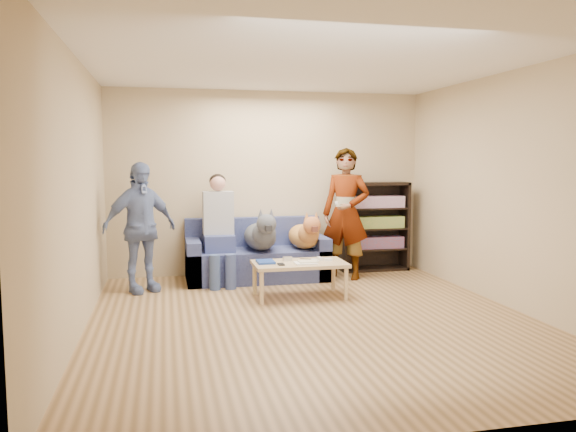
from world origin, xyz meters
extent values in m
plane|color=brown|center=(0.00, 0.00, 0.00)|extent=(5.00, 5.00, 0.00)
plane|color=white|center=(0.00, 0.00, 2.60)|extent=(5.00, 5.00, 0.00)
plane|color=tan|center=(0.00, 2.50, 1.30)|extent=(4.50, 0.00, 4.50)
plane|color=tan|center=(0.00, -2.50, 1.30)|extent=(4.50, 0.00, 4.50)
plane|color=tan|center=(-2.25, 0.00, 1.30)|extent=(0.00, 5.00, 5.00)
plane|color=tan|center=(2.25, 0.00, 1.30)|extent=(0.00, 5.00, 5.00)
ellipsoid|color=#AEAEB3|center=(0.42, 1.93, 0.49)|extent=(0.38, 0.32, 0.13)
imported|color=gray|center=(0.96, 1.87, 0.90)|extent=(0.78, 0.73, 1.79)
imported|color=#7188B5|center=(-1.77, 1.65, 0.80)|extent=(1.02, 0.78, 1.61)
cube|color=white|center=(0.76, 1.67, 1.06)|extent=(0.07, 0.13, 0.03)
cube|color=navy|center=(-0.31, 1.01, 0.43)|extent=(0.20, 0.26, 0.03)
cube|color=white|center=(0.14, 0.86, 0.43)|extent=(0.26, 0.20, 0.02)
cube|color=beige|center=(0.17, 0.88, 0.44)|extent=(0.22, 0.17, 0.01)
cube|color=#AAAAAE|center=(-0.03, 1.08, 0.45)|extent=(0.11, 0.06, 0.05)
cube|color=white|center=(0.37, 1.06, 0.43)|extent=(0.04, 0.13, 0.03)
cube|color=white|center=(0.45, 0.98, 0.43)|extent=(0.09, 0.06, 0.03)
cylinder|color=white|center=(0.29, 0.94, 0.43)|extent=(0.07, 0.07, 0.02)
cylinder|color=white|center=(0.29, 1.02, 0.43)|extent=(0.07, 0.07, 0.02)
cylinder|color=#C44A1B|center=(0.07, 0.80, 0.42)|extent=(0.13, 0.06, 0.01)
cylinder|color=black|center=(0.21, 1.14, 0.42)|extent=(0.13, 0.08, 0.01)
cube|color=black|center=(-0.16, 0.84, 0.43)|extent=(0.07, 0.12, 0.02)
cube|color=#515B93|center=(-0.25, 2.05, 0.21)|extent=(1.90, 0.85, 0.42)
cube|color=#515B93|center=(-0.25, 2.38, 0.62)|extent=(1.90, 0.18, 0.40)
cube|color=#515B93|center=(-1.11, 2.05, 0.29)|extent=(0.18, 0.85, 0.58)
cube|color=#515B93|center=(0.61, 2.05, 0.29)|extent=(0.18, 0.85, 0.58)
cube|color=#3B4482|center=(-0.77, 1.97, 0.53)|extent=(0.40, 0.38, 0.22)
cylinder|color=#3A4680|center=(-0.87, 1.55, 0.21)|extent=(0.14, 0.14, 0.47)
cylinder|color=#3B4483|center=(-0.67, 1.55, 0.21)|extent=(0.14, 0.14, 0.47)
cube|color=#A8A9AD|center=(-0.77, 2.07, 0.92)|extent=(0.40, 0.24, 0.58)
sphere|color=tan|center=(-0.77, 2.07, 1.32)|extent=(0.21, 0.21, 0.21)
ellipsoid|color=black|center=(-0.77, 2.10, 1.35)|extent=(0.22, 0.22, 0.19)
ellipsoid|color=#4A4D54|center=(-0.22, 1.97, 0.60)|extent=(0.41, 0.86, 0.36)
sphere|color=#4A4E54|center=(-0.22, 1.65, 0.68)|extent=(0.31, 0.31, 0.31)
sphere|color=#51545C|center=(-0.22, 1.47, 0.83)|extent=(0.25, 0.25, 0.25)
cube|color=black|center=(-0.22, 1.35, 0.79)|extent=(0.08, 0.12, 0.07)
cone|color=#4E4F58|center=(-0.29, 1.50, 0.96)|extent=(0.08, 0.08, 0.12)
cone|color=#53555F|center=(-0.15, 1.50, 0.96)|extent=(0.08, 0.08, 0.12)
cylinder|color=#4B4C55|center=(-0.22, 2.40, 0.56)|extent=(0.05, 0.28, 0.16)
ellipsoid|color=#C9883D|center=(0.39, 1.98, 0.58)|extent=(0.37, 0.78, 0.33)
sphere|color=#C7793C|center=(0.39, 1.68, 0.66)|extent=(0.28, 0.28, 0.28)
sphere|color=#B65F37|center=(0.39, 1.52, 0.79)|extent=(0.23, 0.23, 0.23)
cube|color=#4E251B|center=(0.39, 1.40, 0.76)|extent=(0.07, 0.11, 0.07)
cone|color=#C47E3B|center=(0.32, 1.54, 0.91)|extent=(0.07, 0.07, 0.11)
cone|color=#B36836|center=(0.45, 1.54, 0.91)|extent=(0.07, 0.07, 0.11)
cylinder|color=#C3863B|center=(0.39, 2.37, 0.55)|extent=(0.04, 0.25, 0.15)
cube|color=#D8B885|center=(0.09, 0.96, 0.40)|extent=(1.10, 0.60, 0.04)
cylinder|color=tan|center=(-0.41, 0.71, 0.19)|extent=(0.05, 0.05, 0.38)
cylinder|color=#D9BF85|center=(0.59, 0.71, 0.19)|extent=(0.05, 0.05, 0.38)
cylinder|color=#D2C081|center=(-0.41, 1.21, 0.19)|extent=(0.05, 0.05, 0.38)
cylinder|color=tan|center=(0.59, 1.21, 0.19)|extent=(0.05, 0.05, 0.38)
cube|color=black|center=(1.07, 2.32, 0.65)|extent=(0.04, 0.34, 1.30)
cube|color=black|center=(2.03, 2.32, 0.65)|extent=(0.04, 0.34, 1.30)
cube|color=black|center=(1.55, 2.32, 1.28)|extent=(1.00, 0.34, 0.04)
cube|color=black|center=(1.55, 2.32, 0.02)|extent=(1.00, 0.34, 0.04)
cube|color=black|center=(1.55, 2.48, 0.65)|extent=(1.00, 0.02, 1.30)
cube|color=black|center=(1.55, 2.32, 0.32)|extent=(0.94, 0.32, 0.03)
cube|color=black|center=(1.55, 2.32, 0.62)|extent=(0.94, 0.32, 0.02)
cube|color=black|center=(1.55, 2.32, 0.92)|extent=(0.94, 0.32, 0.02)
cube|color=#B23333|center=(1.55, 2.30, 0.42)|extent=(0.84, 0.24, 0.17)
cube|color=gold|center=(1.55, 2.30, 0.72)|extent=(0.84, 0.24, 0.17)
cube|color=#994C99|center=(1.55, 2.30, 1.02)|extent=(0.84, 0.24, 0.17)
camera|label=1|loc=(-1.46, -5.42, 1.64)|focal=35.00mm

